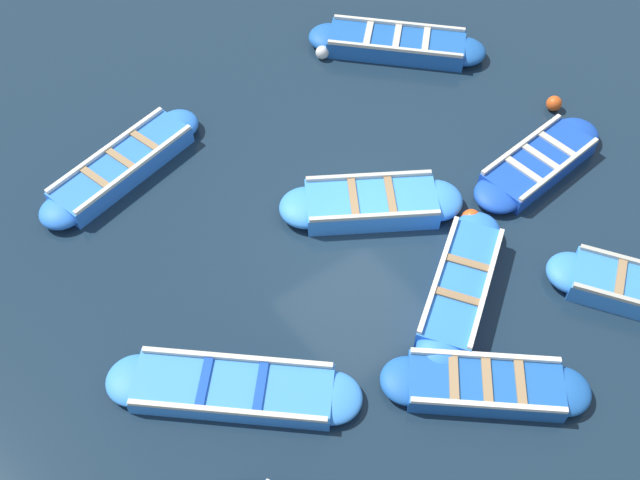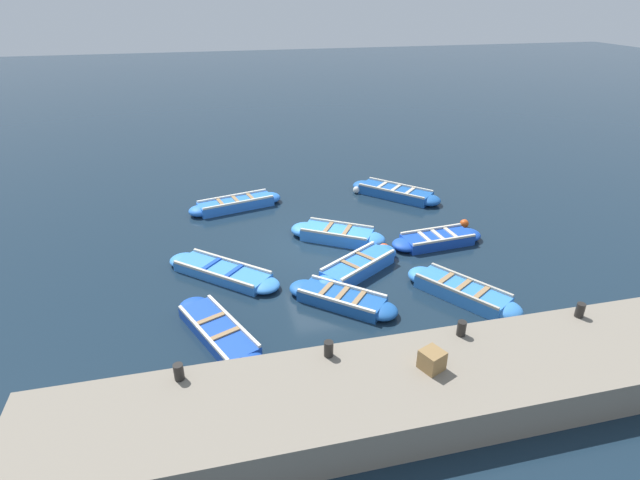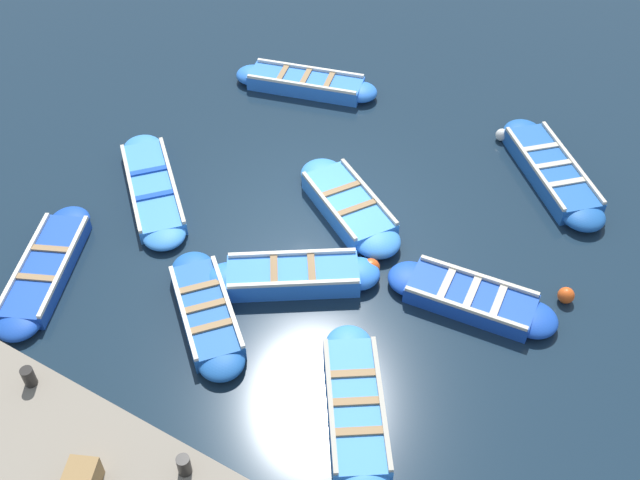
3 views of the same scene
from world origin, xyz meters
name	(u,v)px [view 3 (image 3 of 3)]	position (x,y,z in m)	size (l,w,h in m)	color
ground_plane	(318,215)	(0.00, 0.00, 0.00)	(120.00, 120.00, 0.00)	#162838
boat_inner_gap	(153,188)	(1.18, -3.46, 0.15)	(3.31, 3.51, 0.35)	#3884E0
boat_outer_right	(348,206)	(-0.39, 0.53, 0.20)	(2.61, 3.33, 0.46)	#3884E0
boat_alongside	(471,298)	(0.72, 3.72, 0.17)	(1.16, 3.33, 0.40)	#1947B7
boat_far_corner	(206,312)	(3.45, -0.38, 0.17)	(2.73, 2.95, 0.39)	#1E59AD
boat_end_of_row	(46,269)	(4.11, -3.74, 0.16)	(3.61, 2.21, 0.37)	#1947B7
boat_stern_in	(356,408)	(3.90, 2.97, 0.20)	(3.34, 2.58, 0.45)	#3884E0
boat_broadside	(293,276)	(1.91, 0.56, 0.21)	(2.50, 3.25, 0.47)	blue
boat_drifting	(551,171)	(-3.63, 3.89, 0.19)	(3.45, 3.34, 0.45)	#1E59AD
boat_centre	(306,83)	(-3.95, -2.63, 0.19)	(1.68, 3.80, 0.43)	blue
bollard_mid_north	(29,377)	(6.43, -1.52, 1.03)	(0.20, 0.20, 0.35)	black
bollard_mid_south	(184,465)	(6.43, 1.52, 1.03)	(0.20, 0.20, 0.35)	black
wooden_crate	(83,477)	(7.29, 0.41, 1.07)	(0.43, 0.43, 0.43)	olive
buoy_orange_near	(566,295)	(-0.26, 5.24, 0.16)	(0.32, 0.32, 0.32)	#E05119
buoy_yellow_far	(371,267)	(0.95, 1.74, 0.18)	(0.36, 0.36, 0.36)	#E05119
buoy_white_drifting	(502,135)	(-4.43, 2.46, 0.15)	(0.29, 0.29, 0.29)	silver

